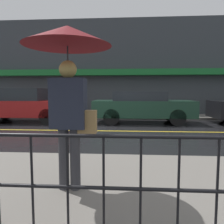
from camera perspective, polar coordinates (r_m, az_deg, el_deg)
ground_plane at (r=8.08m, az=-2.51°, el=-4.95°), size 80.00×80.00×0.00m
sidewalk_near at (r=3.49m, az=-11.90°, el=-17.83°), size 28.00×2.76×0.12m
sidewalk_far at (r=12.46m, az=-0.21°, el=-1.09°), size 28.00×2.01×0.12m
lane_marking at (r=8.08m, az=-2.51°, el=-4.92°), size 25.20×0.12×0.01m
building_storefront at (r=13.59m, az=0.14°, el=11.41°), size 28.00×0.85×5.84m
railing_foreground at (r=2.27m, az=-20.23°, el=-13.65°), size 12.00×0.04×0.91m
pedestrian at (r=2.92m, az=-11.41°, el=13.47°), size 1.13×1.13×2.13m
car_red at (r=11.29m, az=-22.19°, el=1.73°), size 4.59×1.84×1.60m
car_dark_green at (r=10.17m, az=7.89°, el=1.44°), size 4.52×1.77×1.45m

